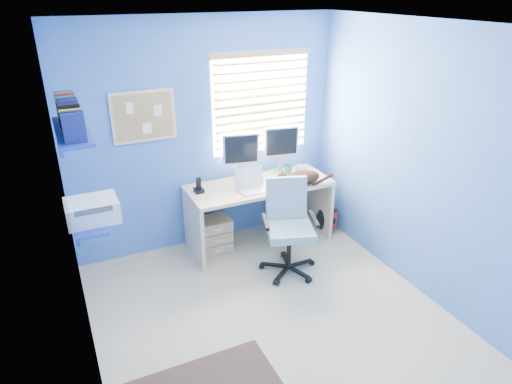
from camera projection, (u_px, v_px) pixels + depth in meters
name	position (u px, v px, depth m)	size (l,w,h in m)	color
floor	(272.00, 317.00, 4.13)	(3.00, 3.20, 0.00)	tan
ceiling	(277.00, 24.00, 3.10)	(3.00, 3.20, 0.00)	white
wall_back	(206.00, 136.00, 4.93)	(3.00, 0.01, 2.50)	#3F6CB9
wall_front	(419.00, 310.00, 2.30)	(3.00, 0.01, 2.50)	#3F6CB9
wall_left	(73.00, 231.00, 3.03)	(0.01, 3.20, 2.50)	#3F6CB9
wall_right	(419.00, 163.00, 4.20)	(0.01, 3.20, 2.50)	#3F6CB9
desk	(259.00, 213.00, 5.20)	(1.60, 0.65, 0.74)	beige
laptop	(254.00, 181.00, 4.84)	(0.33, 0.26, 0.22)	silver
monitor_left	(240.00, 157.00, 5.04)	(0.40, 0.12, 0.54)	silver
monitor_right	(280.00, 149.00, 5.27)	(0.40, 0.12, 0.54)	silver
phone	(199.00, 185.00, 4.80)	(0.09, 0.11, 0.17)	black
mug	(288.00, 169.00, 5.30)	(0.10, 0.09, 0.10)	#24664F
cd_spindle	(301.00, 169.00, 5.37)	(0.13, 0.13, 0.07)	silver
cat	(302.00, 178.00, 5.00)	(0.43, 0.22, 0.15)	black
tower_pc	(284.00, 216.00, 5.45)	(0.19, 0.44, 0.45)	beige
drawer_boxes	(214.00, 235.00, 5.09)	(0.35, 0.28, 0.41)	tan
yellow_book	(282.00, 234.00, 5.27)	(0.03, 0.17, 0.24)	yellow
backpack	(327.00, 218.00, 5.52)	(0.29, 0.22, 0.34)	black
office_chair	(288.00, 239.00, 4.70)	(0.71, 0.71, 0.97)	black
window_blinds	(262.00, 104.00, 5.03)	(1.15, 0.05, 1.10)	white
corkboard	(144.00, 116.00, 4.54)	(0.64, 0.02, 0.52)	beige
wall_shelves	(80.00, 165.00, 3.63)	(0.42, 0.90, 1.05)	#213AAC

